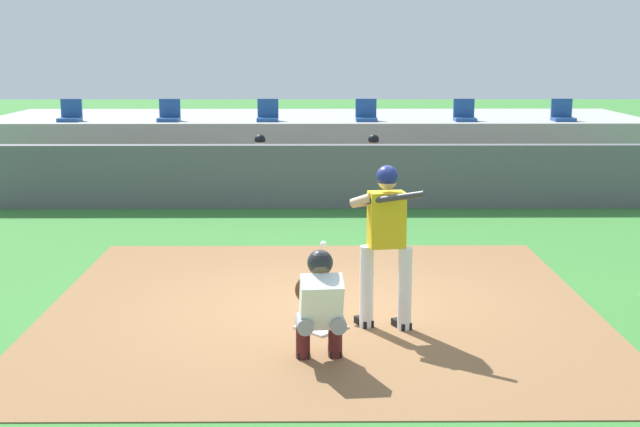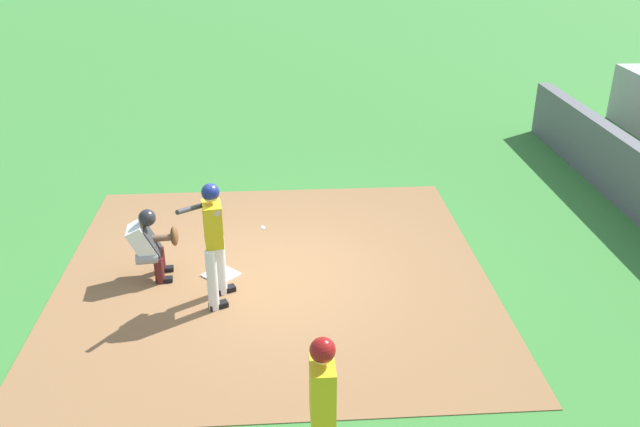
{
  "view_description": "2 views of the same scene",
  "coord_description": "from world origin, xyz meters",
  "px_view_note": "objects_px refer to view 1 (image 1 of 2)",
  "views": [
    {
      "loc": [
        -0.08,
        -9.95,
        3.06
      ],
      "look_at": [
        0.0,
        0.7,
        1.0
      ],
      "focal_mm": 49.25,
      "sensor_mm": 36.0,
      "label": 1
    },
    {
      "loc": [
        8.77,
        0.11,
        5.16
      ],
      "look_at": [
        0.0,
        0.7,
        1.0
      ],
      "focal_mm": 37.37,
      "sensor_mm": 36.0,
      "label": 2
    }
  ],
  "objects_px": {
    "batter_at_plate": "(385,236)",
    "stadium_seat_4": "(464,115)",
    "catcher_crouched": "(319,302)",
    "stadium_seat_2": "(268,115)",
    "home_plate": "(321,327)",
    "stadium_seat_0": "(70,115)",
    "dugout_player_1": "(374,166)",
    "stadium_seat_5": "(563,115)",
    "dugout_player_0": "(260,166)",
    "stadium_seat_1": "(169,115)",
    "stadium_seat_3": "(366,115)"
  },
  "relations": [
    {
      "from": "dugout_player_1",
      "to": "stadium_seat_5",
      "type": "xyz_separation_m",
      "value": [
        4.3,
        2.03,
        0.86
      ]
    },
    {
      "from": "catcher_crouched",
      "to": "dugout_player_0",
      "type": "relative_size",
      "value": 1.56
    },
    {
      "from": "stadium_seat_1",
      "to": "batter_at_plate",
      "type": "bearing_deg",
      "value": -68.82
    },
    {
      "from": "batter_at_plate",
      "to": "stadium_seat_4",
      "type": "relative_size",
      "value": 3.76
    },
    {
      "from": "batter_at_plate",
      "to": "stadium_seat_0",
      "type": "bearing_deg",
      "value": 120.99
    },
    {
      "from": "stadium_seat_2",
      "to": "home_plate",
      "type": "bearing_deg",
      "value": -83.92
    },
    {
      "from": "stadium_seat_5",
      "to": "stadium_seat_1",
      "type": "bearing_deg",
      "value": 180.0
    },
    {
      "from": "dugout_player_0",
      "to": "stadium_seat_4",
      "type": "height_order",
      "value": "stadium_seat_4"
    },
    {
      "from": "catcher_crouched",
      "to": "stadium_seat_5",
      "type": "bearing_deg",
      "value": 64.02
    },
    {
      "from": "home_plate",
      "to": "stadium_seat_1",
      "type": "height_order",
      "value": "stadium_seat_1"
    },
    {
      "from": "home_plate",
      "to": "stadium_seat_0",
      "type": "relative_size",
      "value": 0.92
    },
    {
      "from": "batter_at_plate",
      "to": "dugout_player_0",
      "type": "bearing_deg",
      "value": 102.72
    },
    {
      "from": "stadium_seat_3",
      "to": "stadium_seat_4",
      "type": "distance_m",
      "value": 2.17
    },
    {
      "from": "home_plate",
      "to": "stadium_seat_1",
      "type": "bearing_deg",
      "value": 107.71
    },
    {
      "from": "stadium_seat_2",
      "to": "stadium_seat_5",
      "type": "relative_size",
      "value": 1.0
    },
    {
      "from": "stadium_seat_1",
      "to": "stadium_seat_2",
      "type": "height_order",
      "value": "same"
    },
    {
      "from": "dugout_player_0",
      "to": "stadium_seat_0",
      "type": "distance_m",
      "value": 4.81
    },
    {
      "from": "stadium_seat_2",
      "to": "dugout_player_0",
      "type": "bearing_deg",
      "value": -91.76
    },
    {
      "from": "catcher_crouched",
      "to": "stadium_seat_2",
      "type": "distance_m",
      "value": 11.26
    },
    {
      "from": "stadium_seat_0",
      "to": "stadium_seat_3",
      "type": "distance_m",
      "value": 6.5
    },
    {
      "from": "catcher_crouched",
      "to": "dugout_player_1",
      "type": "distance_m",
      "value": 9.21
    },
    {
      "from": "home_plate",
      "to": "dugout_player_0",
      "type": "height_order",
      "value": "dugout_player_0"
    },
    {
      "from": "catcher_crouched",
      "to": "stadium_seat_2",
      "type": "height_order",
      "value": "stadium_seat_2"
    },
    {
      "from": "stadium_seat_3",
      "to": "catcher_crouched",
      "type": "bearing_deg",
      "value": -95.67
    },
    {
      "from": "home_plate",
      "to": "batter_at_plate",
      "type": "bearing_deg",
      "value": 0.96
    },
    {
      "from": "stadium_seat_2",
      "to": "stadium_seat_0",
      "type": "bearing_deg",
      "value": 180.0
    },
    {
      "from": "stadium_seat_0",
      "to": "stadium_seat_1",
      "type": "relative_size",
      "value": 1.0
    },
    {
      "from": "dugout_player_0",
      "to": "stadium_seat_5",
      "type": "distance_m",
      "value": 6.92
    },
    {
      "from": "batter_at_plate",
      "to": "dugout_player_1",
      "type": "height_order",
      "value": "batter_at_plate"
    },
    {
      "from": "batter_at_plate",
      "to": "stadium_seat_4",
      "type": "bearing_deg",
      "value": 75.87
    },
    {
      "from": "dugout_player_0",
      "to": "stadium_seat_1",
      "type": "xyz_separation_m",
      "value": [
        -2.1,
        2.03,
        0.86
      ]
    },
    {
      "from": "dugout_player_1",
      "to": "stadium_seat_4",
      "type": "relative_size",
      "value": 2.71
    },
    {
      "from": "stadium_seat_1",
      "to": "dugout_player_0",
      "type": "bearing_deg",
      "value": -44.04
    },
    {
      "from": "batter_at_plate",
      "to": "stadium_seat_5",
      "type": "relative_size",
      "value": 3.76
    },
    {
      "from": "stadium_seat_5",
      "to": "stadium_seat_0",
      "type": "bearing_deg",
      "value": 180.0
    },
    {
      "from": "catcher_crouched",
      "to": "stadium_seat_4",
      "type": "xyz_separation_m",
      "value": [
        3.28,
        11.17,
        0.93
      ]
    },
    {
      "from": "catcher_crouched",
      "to": "dugout_player_0",
      "type": "distance_m",
      "value": 9.2
    },
    {
      "from": "stadium_seat_2",
      "to": "stadium_seat_1",
      "type": "bearing_deg",
      "value": 180.0
    },
    {
      "from": "stadium_seat_5",
      "to": "batter_at_plate",
      "type": "bearing_deg",
      "value": -114.93
    },
    {
      "from": "batter_at_plate",
      "to": "dugout_player_1",
      "type": "relative_size",
      "value": 1.39
    },
    {
      "from": "stadium_seat_2",
      "to": "stadium_seat_4",
      "type": "relative_size",
      "value": 1.0
    },
    {
      "from": "home_plate",
      "to": "stadium_seat_0",
      "type": "xyz_separation_m",
      "value": [
        -5.42,
        10.18,
        1.51
      ]
    },
    {
      "from": "home_plate",
      "to": "dugout_player_0",
      "type": "relative_size",
      "value": 0.34
    },
    {
      "from": "dugout_player_1",
      "to": "stadium_seat_3",
      "type": "xyz_separation_m",
      "value": [
        -0.04,
        2.03,
        0.86
      ]
    },
    {
      "from": "catcher_crouched",
      "to": "stadium_seat_1",
      "type": "xyz_separation_m",
      "value": [
        -3.22,
        11.17,
        0.93
      ]
    },
    {
      "from": "stadium_seat_2",
      "to": "catcher_crouched",
      "type": "bearing_deg",
      "value": -84.59
    },
    {
      "from": "catcher_crouched",
      "to": "stadium_seat_2",
      "type": "bearing_deg",
      "value": 95.41
    },
    {
      "from": "catcher_crouched",
      "to": "stadium_seat_0",
      "type": "bearing_deg",
      "value": 115.77
    },
    {
      "from": "stadium_seat_0",
      "to": "stadium_seat_3",
      "type": "bearing_deg",
      "value": 0.0
    },
    {
      "from": "catcher_crouched",
      "to": "stadium_seat_1",
      "type": "bearing_deg",
      "value": 106.1
    }
  ]
}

